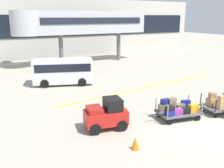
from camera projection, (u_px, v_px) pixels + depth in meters
The scene contains 9 objects.
ground_plane at pixel (197, 130), 12.50m from camera, with size 120.00×120.00×0.00m, color #A8A08E.
apron_lead_line at pixel (149, 87), 20.19m from camera, with size 16.18×0.20×0.01m, color yellow.
terminal_building at pixel (49, 29), 33.35m from camera, with size 46.97×2.51×7.86m.
jet_bridge at pixel (78, 23), 28.92m from camera, with size 16.08×3.00×6.14m.
baggage_tug at pixel (106, 115), 12.49m from camera, with size 2.27×1.57×1.58m.
baggage_cart_lead at pixel (177, 109), 13.81m from camera, with size 3.08×1.82×1.14m.
baggage_cart_middle at pixel (223, 103), 14.70m from camera, with size 3.08×1.82×1.19m.
shuttle_van at pixel (63, 70), 20.68m from camera, with size 5.16×3.45×2.10m.
safety_cone_far at pixel (135, 143), 10.63m from camera, with size 0.36×0.36×0.55m, color orange.
Camera 1 is at (-9.30, -7.92, 5.50)m, focal length 40.00 mm.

